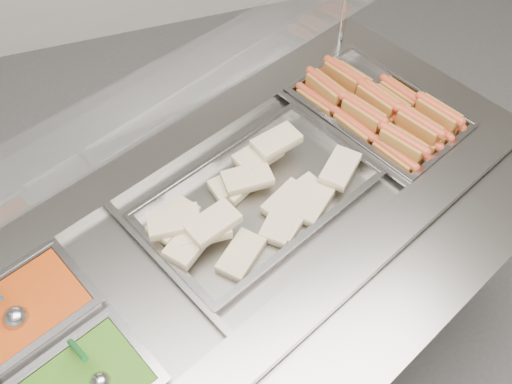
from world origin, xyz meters
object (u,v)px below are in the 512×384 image
object	(u,v)px
steam_counter	(246,279)
pan_hotdogs	(376,116)
pan_wraps	(258,200)
ladle	(15,316)
sneeze_guard	(187,77)
serving_spoon	(96,376)

from	to	relation	value
steam_counter	pan_hotdogs	distance (m)	0.69
steam_counter	pan_wraps	distance (m)	0.40
ladle	sneeze_guard	bearing A→B (deg)	31.40
sneeze_guard	pan_hotdogs	world-z (taller)	sneeze_guard
steam_counter	pan_wraps	bearing A→B (deg)	24.08
ladle	pan_hotdogs	bearing A→B (deg)	18.38
pan_wraps	ladle	world-z (taller)	ladle
pan_hotdogs	ladle	size ratio (longest dim) A/B	3.48
sneeze_guard	pan_wraps	world-z (taller)	sneeze_guard
pan_wraps	ladle	bearing A→B (deg)	-165.87
steam_counter	serving_spoon	size ratio (longest dim) A/B	12.58
steam_counter	pan_wraps	xyz separation A→B (m)	(0.05, 0.02, 0.39)
sneeze_guard	pan_wraps	distance (m)	0.42
pan_hotdogs	sneeze_guard	bearing A→B (deg)	-175.20
sneeze_guard	pan_wraps	bearing A→B (deg)	-50.57
steam_counter	ladle	distance (m)	0.77
sneeze_guard	steam_counter	bearing A→B (deg)	-65.92
pan_hotdogs	steam_counter	bearing A→B (deg)	-155.92
sneeze_guard	ladle	world-z (taller)	sneeze_guard
steam_counter	sneeze_guard	bearing A→B (deg)	114.08
pan_wraps	serving_spoon	xyz separation A→B (m)	(-0.51, -0.38, 0.03)
ladle	serving_spoon	bearing A→B (deg)	-51.91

